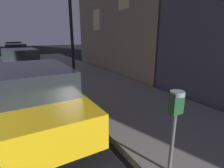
# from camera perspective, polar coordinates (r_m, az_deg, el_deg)

# --- Properties ---
(sidewalk) EXTENTS (3.20, 36.00, 0.15)m
(sidewalk) POSITION_cam_1_polar(r_m,az_deg,el_deg) (4.43, 20.55, -13.01)
(sidewalk) COLOR slate
(sidewalk) RESTS_ON ground
(parking_meter) EXTENTS (0.19, 0.19, 1.27)m
(parking_meter) POSITION_cam_1_polar(r_m,az_deg,el_deg) (2.53, 20.13, -8.85)
(parking_meter) COLOR #59595B
(parking_meter) RESTS_ON sidewalk
(car_yellow_cab) EXTENTS (1.97, 4.54, 1.43)m
(car_yellow_cab) POSITION_cam_1_polar(r_m,az_deg,el_deg) (4.71, -24.01, -3.16)
(car_yellow_cab) COLOR gold
(car_yellow_cab) RESTS_ON ground
(car_white) EXTENTS (2.23, 4.42, 1.43)m
(car_white) POSITION_cam_1_polar(r_m,az_deg,el_deg) (10.81, -27.85, 6.37)
(car_white) COLOR silver
(car_white) RESTS_ON ground
(car_blue) EXTENTS (2.12, 4.44, 1.43)m
(car_blue) POSITION_cam_1_polar(r_m,az_deg,el_deg) (17.65, -28.99, 9.13)
(car_blue) COLOR navy
(car_blue) RESTS_ON ground
(car_green) EXTENTS (2.10, 4.30, 1.43)m
(car_green) POSITION_cam_1_polar(r_m,az_deg,el_deg) (24.30, -29.49, 10.31)
(car_green) COLOR #19592D
(car_green) RESTS_ON ground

